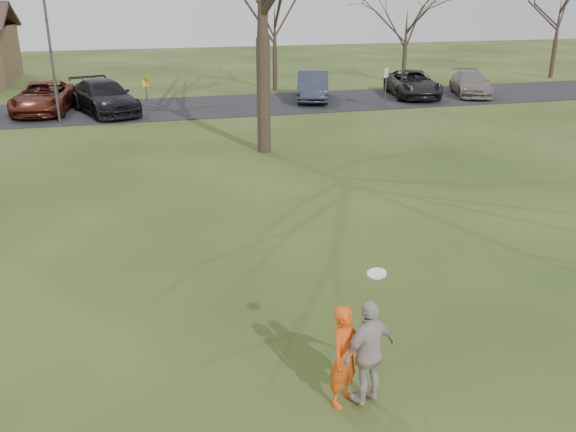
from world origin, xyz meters
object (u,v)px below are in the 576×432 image
at_px(car_5, 313,86).
at_px(lamp_post, 48,35).
at_px(car_7, 471,84).
at_px(car_2, 44,97).
at_px(car_6, 413,84).
at_px(player_defender, 345,356).
at_px(car_3, 104,97).
at_px(catching_play, 369,352).

relative_size(car_5, lamp_post, 0.76).
bearing_deg(car_7, car_2, -163.16).
relative_size(car_6, car_7, 1.15).
height_order(player_defender, car_3, car_3).
bearing_deg(lamp_post, car_2, 107.43).
distance_m(player_defender, car_6, 28.41).
xyz_separation_m(car_3, car_7, (20.44, 0.18, -0.13)).
distance_m(car_2, lamp_post, 4.36).
distance_m(car_6, car_7, 3.51).
distance_m(player_defender, car_5, 26.54).
bearing_deg(catching_play, car_7, 56.58).
height_order(car_5, car_7, car_5).
height_order(car_3, lamp_post, lamp_post).
bearing_deg(lamp_post, car_6, 7.53).
height_order(car_3, car_7, car_3).
distance_m(car_2, car_7, 23.38).
distance_m(car_6, catching_play, 28.36).
height_order(car_5, lamp_post, lamp_post).
xyz_separation_m(car_6, car_7, (3.48, -0.42, -0.07)).
distance_m(car_3, car_7, 20.44).
xyz_separation_m(car_3, car_6, (16.96, 0.61, -0.06)).
bearing_deg(lamp_post, player_defender, -75.71).
height_order(car_6, car_7, car_6).
bearing_deg(car_5, car_2, -162.83).
bearing_deg(car_3, car_5, -13.88).
distance_m(player_defender, car_7, 29.84).
xyz_separation_m(car_2, car_3, (2.93, -0.94, 0.04)).
height_order(car_3, catching_play, catching_play).
xyz_separation_m(car_6, lamp_post, (-19.00, -2.51, 3.20)).
relative_size(car_3, lamp_post, 0.87).
bearing_deg(car_6, car_5, -172.08).
bearing_deg(car_2, car_5, 6.60).
relative_size(car_5, car_6, 0.91).
distance_m(player_defender, lamp_post, 23.56).
bearing_deg(car_2, lamp_post, -66.06).
xyz_separation_m(car_2, car_7, (23.37, -0.76, -0.09)).
bearing_deg(car_7, car_5, -166.07).
height_order(car_2, car_7, car_2).
bearing_deg(player_defender, lamp_post, 67.32).
bearing_deg(car_7, player_defender, -105.38).
height_order(car_5, car_6, car_5).
height_order(player_defender, catching_play, catching_play).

